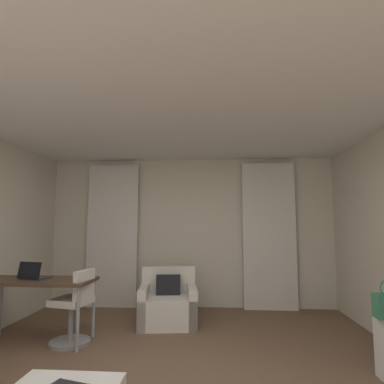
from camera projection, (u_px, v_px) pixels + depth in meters
wall_window at (190, 232)px, 5.72m from camera, size 5.12×0.06×2.60m
ceiling at (165, 89)px, 2.84m from camera, size 5.12×6.12×0.06m
curtain_left_panel at (112, 235)px, 5.68m from camera, size 0.90×0.06×2.50m
curtain_right_panel at (269, 235)px, 5.49m from camera, size 0.90×0.06×2.50m
armchair at (168, 305)px, 4.65m from camera, size 0.90×0.86×0.78m
desk at (38, 285)px, 3.95m from camera, size 1.35×0.58×0.75m
desk_chair at (74, 310)px, 3.87m from camera, size 0.48×0.48×0.88m
laptop at (33, 275)px, 3.97m from camera, size 0.36×0.31×0.22m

